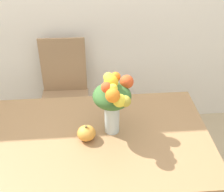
# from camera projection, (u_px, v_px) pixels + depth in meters

# --- Properties ---
(dining_table) EXTENTS (1.45, 0.93, 0.73)m
(dining_table) POSITION_uv_depth(u_px,v_px,m) (97.00, 147.00, 2.03)
(dining_table) COLOR #9E754C
(dining_table) RESTS_ON ground_plane
(flower_vase) EXTENTS (0.25, 0.31, 0.43)m
(flower_vase) POSITION_uv_depth(u_px,v_px,m) (113.00, 99.00, 1.88)
(flower_vase) COLOR silver
(flower_vase) RESTS_ON dining_table
(pumpkin) EXTENTS (0.12, 0.12, 0.11)m
(pumpkin) POSITION_uv_depth(u_px,v_px,m) (86.00, 133.00, 1.94)
(pumpkin) COLOR gold
(pumpkin) RESTS_ON dining_table
(dining_chair_near_window) EXTENTS (0.43, 0.43, 0.98)m
(dining_chair_near_window) POSITION_uv_depth(u_px,v_px,m) (65.00, 94.00, 2.78)
(dining_chair_near_window) COLOR #9E7A56
(dining_chair_near_window) RESTS_ON ground_plane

